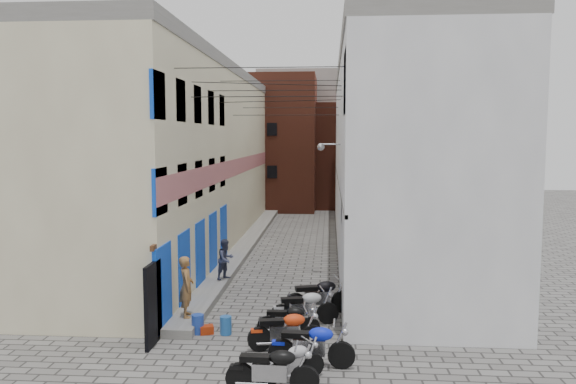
% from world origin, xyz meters
% --- Properties ---
extents(ground, '(90.00, 90.00, 0.00)m').
position_xyz_m(ground, '(0.00, 0.00, 0.00)').
color(ground, '#5E5C59').
rests_on(ground, ground).
extents(plinth, '(0.90, 26.00, 0.25)m').
position_xyz_m(plinth, '(-2.05, 13.00, 0.12)').
color(plinth, slate).
rests_on(plinth, ground).
extents(building_left, '(5.10, 27.00, 9.00)m').
position_xyz_m(building_left, '(-4.98, 12.95, 4.50)').
color(building_left, beige).
rests_on(building_left, ground).
extents(building_right, '(5.94, 26.00, 9.00)m').
position_xyz_m(building_right, '(5.00, 13.00, 4.51)').
color(building_right, silver).
rests_on(building_right, ground).
extents(building_far_brick_left, '(6.00, 6.00, 10.00)m').
position_xyz_m(building_far_brick_left, '(-2.00, 28.00, 5.00)').
color(building_far_brick_left, maroon).
rests_on(building_far_brick_left, ground).
extents(building_far_brick_right, '(5.00, 6.00, 8.00)m').
position_xyz_m(building_far_brick_right, '(3.00, 30.00, 4.00)').
color(building_far_brick_right, maroon).
rests_on(building_far_brick_right, ground).
extents(building_far_concrete, '(8.00, 5.00, 11.00)m').
position_xyz_m(building_far_concrete, '(0.00, 34.00, 5.50)').
color(building_far_concrete, slate).
rests_on(building_far_concrete, ground).
extents(far_shopfront, '(2.00, 0.30, 2.40)m').
position_xyz_m(far_shopfront, '(0.00, 25.20, 1.20)').
color(far_shopfront, black).
rests_on(far_shopfront, ground).
extents(overhead_wires, '(5.80, 13.02, 1.32)m').
position_xyz_m(overhead_wires, '(0.00, 7.64, 7.12)').
color(overhead_wires, black).
rests_on(overhead_wires, ground).
extents(motorcycle_a, '(2.05, 0.69, 1.18)m').
position_xyz_m(motorcycle_a, '(0.91, -3.00, 0.59)').
color(motorcycle_a, black).
rests_on(motorcycle_a, ground).
extents(motorcycle_b, '(1.73, 1.40, 0.99)m').
position_xyz_m(motorcycle_b, '(1.26, -2.44, 0.50)').
color(motorcycle_b, '#B2B1B6').
rests_on(motorcycle_b, ground).
extents(motorcycle_c, '(2.11, 0.75, 1.21)m').
position_xyz_m(motorcycle_c, '(1.70, -1.57, 0.60)').
color(motorcycle_c, '#0D1FCD').
rests_on(motorcycle_c, ground).
extents(motorcycle_d, '(2.08, 1.00, 1.16)m').
position_xyz_m(motorcycle_d, '(1.01, -0.52, 0.58)').
color(motorcycle_d, red).
rests_on(motorcycle_d, ground).
extents(motorcycle_e, '(1.76, 0.60, 1.01)m').
position_xyz_m(motorcycle_e, '(1.00, 0.47, 0.51)').
color(motorcycle_e, black).
rests_on(motorcycle_e, ground).
extents(motorcycle_f, '(2.11, 1.06, 1.17)m').
position_xyz_m(motorcycle_f, '(1.40, 1.44, 0.59)').
color(motorcycle_f, '#B3B4B8').
rests_on(motorcycle_f, ground).
extents(motorcycle_g, '(2.27, 1.20, 1.25)m').
position_xyz_m(motorcycle_g, '(1.79, 2.52, 0.63)').
color(motorcycle_g, black).
rests_on(motorcycle_g, ground).
extents(person_a, '(0.58, 0.74, 1.79)m').
position_xyz_m(person_a, '(-2.04, 1.20, 1.14)').
color(person_a, '#9B6A38').
rests_on(person_a, plinth).
extents(person_b, '(0.88, 0.92, 1.49)m').
position_xyz_m(person_b, '(-1.70, 5.56, 1.00)').
color(person_b, '#383C54').
rests_on(person_b, plinth).
extents(water_jug_near, '(0.43, 0.43, 0.54)m').
position_xyz_m(water_jug_near, '(-1.55, 0.50, 0.27)').
color(water_jug_near, '#2040A3').
rests_on(water_jug_near, ground).
extents(water_jug_far, '(0.38, 0.38, 0.51)m').
position_xyz_m(water_jug_far, '(-0.76, 0.50, 0.25)').
color(water_jug_far, '#205AA4').
rests_on(water_jug_far, ground).
extents(red_crate, '(0.44, 0.38, 0.23)m').
position_xyz_m(red_crate, '(-1.30, 0.50, 0.12)').
color(red_crate, '#9A280B').
rests_on(red_crate, ground).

